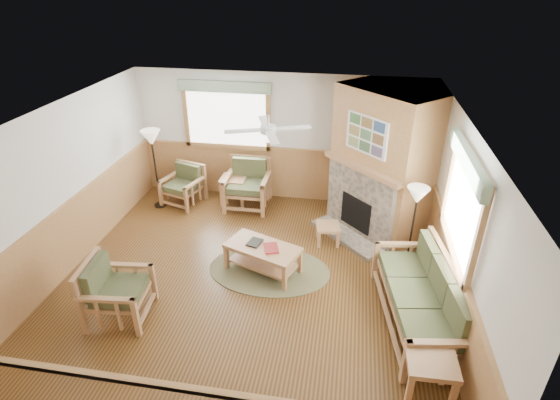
% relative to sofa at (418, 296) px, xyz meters
% --- Properties ---
extents(floor, '(6.00, 6.00, 0.01)m').
position_rel_sofa_xyz_m(floor, '(-2.55, 0.52, -0.49)').
color(floor, '#503216').
rests_on(floor, ground).
extents(ceiling, '(6.00, 6.00, 0.01)m').
position_rel_sofa_xyz_m(ceiling, '(-2.55, 0.52, 2.21)').
color(ceiling, white).
rests_on(ceiling, floor).
extents(wall_back, '(6.00, 0.02, 2.70)m').
position_rel_sofa_xyz_m(wall_back, '(-2.55, 3.52, 0.86)').
color(wall_back, silver).
rests_on(wall_back, floor).
extents(wall_front, '(6.00, 0.02, 2.70)m').
position_rel_sofa_xyz_m(wall_front, '(-2.55, -2.48, 0.86)').
color(wall_front, silver).
rests_on(wall_front, floor).
extents(wall_left, '(0.02, 6.00, 2.70)m').
position_rel_sofa_xyz_m(wall_left, '(-5.55, 0.52, 0.86)').
color(wall_left, silver).
rests_on(wall_left, floor).
extents(wall_right, '(0.02, 6.00, 2.70)m').
position_rel_sofa_xyz_m(wall_right, '(0.45, 0.52, 0.86)').
color(wall_right, silver).
rests_on(wall_right, floor).
extents(wainscot, '(6.00, 6.00, 1.10)m').
position_rel_sofa_xyz_m(wainscot, '(-2.55, 0.52, 0.06)').
color(wainscot, '#A07141').
rests_on(wainscot, floor).
extents(fireplace, '(3.11, 3.11, 2.70)m').
position_rel_sofa_xyz_m(fireplace, '(-0.50, 2.57, 0.86)').
color(fireplace, '#A07141').
rests_on(fireplace, floor).
extents(window_back, '(1.90, 0.16, 1.50)m').
position_rel_sofa_xyz_m(window_back, '(-3.65, 3.48, 2.04)').
color(window_back, white).
rests_on(window_back, wall_back).
extents(window_right, '(0.16, 1.90, 1.50)m').
position_rel_sofa_xyz_m(window_right, '(0.41, 0.32, 2.04)').
color(window_right, white).
rests_on(window_right, wall_right).
extents(ceiling_fan, '(1.59, 1.59, 0.36)m').
position_rel_sofa_xyz_m(ceiling_fan, '(-2.25, 0.82, 2.17)').
color(ceiling_fan, white).
rests_on(ceiling_fan, ceiling).
extents(sofa, '(2.22, 1.18, 0.97)m').
position_rel_sofa_xyz_m(sofa, '(0.00, 0.00, 0.00)').
color(sofa, '#A7774E').
rests_on(sofa, floor).
extents(armchair_back_left, '(0.92, 0.92, 0.82)m').
position_rel_sofa_xyz_m(armchair_back_left, '(-4.52, 2.87, -0.07)').
color(armchair_back_left, '#A7774E').
rests_on(armchair_back_left, floor).
extents(armchair_back_right, '(0.90, 0.90, 0.99)m').
position_rel_sofa_xyz_m(armchair_back_right, '(-3.14, 2.97, 0.01)').
color(armchair_back_right, '#A7774E').
rests_on(armchair_back_right, floor).
extents(armchair_left, '(0.91, 0.91, 0.92)m').
position_rel_sofa_xyz_m(armchair_left, '(-4.18, -0.56, -0.03)').
color(armchair_left, '#A7774E').
rests_on(armchair_left, floor).
extents(coffee_table, '(1.34, 0.99, 0.48)m').
position_rel_sofa_xyz_m(coffee_table, '(-2.37, 0.83, -0.25)').
color(coffee_table, '#A7774E').
rests_on(coffee_table, floor).
extents(end_table_chairs, '(0.54, 0.52, 0.59)m').
position_rel_sofa_xyz_m(end_table_chairs, '(-3.46, 3.07, -0.19)').
color(end_table_chairs, '#A7774E').
rests_on(end_table_chairs, floor).
extents(end_table_sofa, '(0.57, 0.55, 0.63)m').
position_rel_sofa_xyz_m(end_table_sofa, '(0.00, -1.25, -0.17)').
color(end_table_sofa, '#A7774E').
rests_on(end_table_sofa, floor).
extents(footstool, '(0.48, 0.48, 0.36)m').
position_rel_sofa_xyz_m(footstool, '(-1.37, 1.86, -0.30)').
color(footstool, '#A7774E').
rests_on(footstool, floor).
extents(braided_rug, '(2.07, 2.07, 0.01)m').
position_rel_sofa_xyz_m(braided_rug, '(-2.27, 0.84, -0.48)').
color(braided_rug, brown).
rests_on(braided_rug, floor).
extents(floor_lamp_left, '(0.45, 0.45, 1.68)m').
position_rel_sofa_xyz_m(floor_lamp_left, '(-4.98, 2.67, 0.36)').
color(floor_lamp_left, black).
rests_on(floor_lamp_left, floor).
extents(floor_lamp_right, '(0.44, 0.44, 1.51)m').
position_rel_sofa_xyz_m(floor_lamp_right, '(0.00, 1.33, 0.27)').
color(floor_lamp_right, black).
rests_on(floor_lamp_right, floor).
extents(book_red, '(0.30, 0.35, 0.03)m').
position_rel_sofa_xyz_m(book_red, '(-2.22, 0.78, 0.03)').
color(book_red, maroon).
rests_on(book_red, coffee_table).
extents(book_dark, '(0.26, 0.31, 0.02)m').
position_rel_sofa_xyz_m(book_dark, '(-2.52, 0.90, 0.02)').
color(book_dark, black).
rests_on(book_dark, coffee_table).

